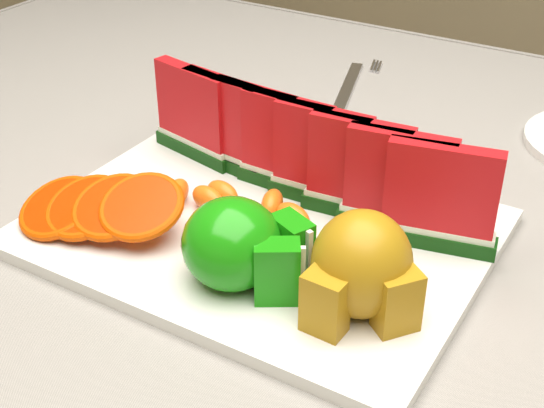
# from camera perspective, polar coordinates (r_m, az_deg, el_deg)

# --- Properties ---
(table) EXTENTS (1.40, 0.90, 0.75)m
(table) POSITION_cam_1_polar(r_m,az_deg,el_deg) (0.81, 4.50, -6.25)
(table) COLOR #51331B
(table) RESTS_ON ground
(tablecloth) EXTENTS (1.53, 1.03, 0.20)m
(tablecloth) POSITION_cam_1_polar(r_m,az_deg,el_deg) (0.77, 4.69, -2.60)
(tablecloth) COLOR gray
(tablecloth) RESTS_ON table
(platter) EXTENTS (0.40, 0.30, 0.01)m
(platter) POSITION_cam_1_polar(r_m,az_deg,el_deg) (0.70, -0.87, -2.01)
(platter) COLOR silver
(platter) RESTS_ON tablecloth
(apple_cluster) EXTENTS (0.11, 0.09, 0.08)m
(apple_cluster) POSITION_cam_1_polar(r_m,az_deg,el_deg) (0.61, -2.35, -3.22)
(apple_cluster) COLOR #3B8B18
(apple_cluster) RESTS_ON platter
(pear_cluster) EXTENTS (0.10, 0.10, 0.09)m
(pear_cluster) POSITION_cam_1_polar(r_m,az_deg,el_deg) (0.58, 6.76, -4.87)
(pear_cluster) COLOR #B29908
(pear_cluster) RESTS_ON platter
(fork) EXTENTS (0.06, 0.19, 0.00)m
(fork) POSITION_cam_1_polar(r_m,az_deg,el_deg) (1.01, 5.94, 8.84)
(fork) COLOR silver
(fork) RESTS_ON tablecloth
(watermelon_row) EXTENTS (0.39, 0.07, 0.10)m
(watermelon_row) POSITION_cam_1_polar(r_m,az_deg,el_deg) (0.72, 2.44, 3.83)
(watermelon_row) COLOR #093713
(watermelon_row) RESTS_ON platter
(orange_fan_front) EXTENTS (0.17, 0.11, 0.05)m
(orange_fan_front) POSITION_cam_1_polar(r_m,az_deg,el_deg) (0.69, -12.86, -0.22)
(orange_fan_front) COLOR orange
(orange_fan_front) RESTS_ON platter
(orange_fan_back) EXTENTS (0.24, 0.11, 0.04)m
(orange_fan_back) POSITION_cam_1_polar(r_m,az_deg,el_deg) (0.79, 1.18, 4.39)
(orange_fan_back) COLOR orange
(orange_fan_back) RESTS_ON platter
(tangerine_segments) EXTENTS (0.15, 0.07, 0.02)m
(tangerine_segments) POSITION_cam_1_polar(r_m,az_deg,el_deg) (0.70, -2.80, 0.10)
(tangerine_segments) COLOR orange
(tangerine_segments) RESTS_ON platter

